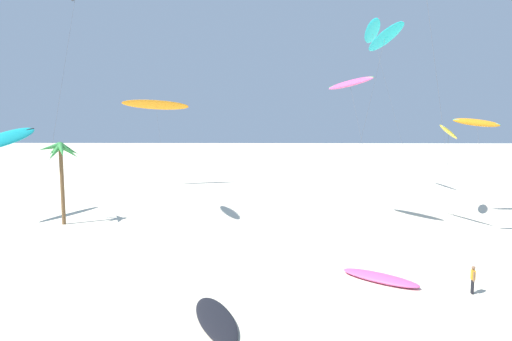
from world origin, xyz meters
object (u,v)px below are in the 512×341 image
flying_kite_3 (449,132)px  person_foreground_walker (473,279)px  flying_kite_1 (5,139)px  grounded_kite_0 (380,278)px  palm_tree_2 (60,156)px  grounded_kite_1 (216,319)px  flying_kite_7 (477,123)px  flying_kite_0 (385,37)px  flying_kite_5 (350,83)px  flying_kite_6 (372,31)px  flying_kite_4 (156,105)px

flying_kite_3 → person_foreground_walker: 23.26m
flying_kite_1 → grounded_kite_0: flying_kite_1 is taller
grounded_kite_0 → palm_tree_2: bearing=150.4°
grounded_kite_0 → grounded_kite_1: bearing=-148.0°
flying_kite_7 → grounded_kite_0: size_ratio=2.08×
palm_tree_2 → flying_kite_1: 6.30m
palm_tree_2 → flying_kite_0: flying_kite_0 is taller
flying_kite_3 → grounded_kite_1: 33.27m
flying_kite_3 → palm_tree_2: bearing=-172.4°
flying_kite_1 → flying_kite_5: size_ratio=0.75×
flying_kite_5 → grounded_kite_1: flying_kite_5 is taller
flying_kite_3 → flying_kite_6: (-5.20, 11.62, 11.53)m
flying_kite_3 → flying_kite_6: 17.18m
flying_kite_4 → flying_kite_0: bearing=-46.1°
flying_kite_6 → grounded_kite_0: 36.93m
palm_tree_2 → flying_kite_5: flying_kite_5 is taller
flying_kite_4 → flying_kite_6: flying_kite_6 is taller
flying_kite_3 → grounded_kite_0: size_ratio=2.10×
flying_kite_3 → flying_kite_0: bearing=-137.3°
flying_kite_7 → grounded_kite_1: size_ratio=1.68×
flying_kite_5 → palm_tree_2: bearing=-179.5°
palm_tree_2 → person_foreground_walker: 34.44m
palm_tree_2 → flying_kite_0: (27.85, -2.93, 9.82)m
flying_kite_3 → flying_kite_7: size_ratio=1.01×
palm_tree_2 → flying_kite_6: flying_kite_6 is taller
flying_kite_1 → person_foreground_walker: flying_kite_1 is taller
flying_kite_1 → flying_kite_6: (36.93, 14.66, 12.03)m
flying_kite_6 → grounded_kite_1: bearing=-112.6°
flying_kite_7 → grounded_kite_0: (-13.63, -18.89, -8.92)m
flying_kite_7 → grounded_kite_0: bearing=-125.8°
flying_kite_7 → grounded_kite_1: 34.93m
flying_kite_6 → person_foreground_walker: (-1.20, -32.76, -18.85)m
flying_kite_6 → flying_kite_7: flying_kite_6 is taller
palm_tree_2 → flying_kite_6: 37.66m
flying_kite_3 → flying_kite_6: size_ratio=0.47×
flying_kite_4 → flying_kite_7: size_ratio=1.23×
flying_kite_0 → flying_kite_5: bearing=124.1°
palm_tree_2 → flying_kite_1: flying_kite_1 is taller
flying_kite_6 → flying_kite_4: bearing=168.2°
flying_kite_3 → flying_kite_4: size_ratio=0.82×
flying_kite_3 → flying_kite_4: flying_kite_4 is taller
flying_kite_4 → grounded_kite_0: (21.53, -36.49, -10.93)m
flying_kite_6 → grounded_kite_0: (-5.87, -30.79, -19.53)m
palm_tree_2 → grounded_kite_1: palm_tree_2 is taller
flying_kite_0 → flying_kite_3: 13.89m
grounded_kite_1 → flying_kite_7: bearing=47.1°
palm_tree_2 → grounded_kite_0: (25.20, -14.32, -6.03)m
flying_kite_0 → flying_kite_1: bearing=172.0°
flying_kite_0 → grounded_kite_0: bearing=-103.1°
flying_kite_1 → flying_kite_7: 44.80m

